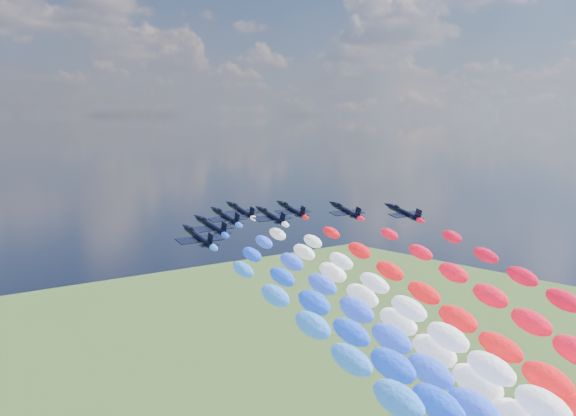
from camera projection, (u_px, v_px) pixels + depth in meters
jet_0 at (198, 237)px, 129.86m from camera, size 9.15×12.22×5.39m
jet_1 at (211, 226)px, 142.88m from camera, size 9.26×12.30×5.39m
jet_2 at (226, 216)px, 156.00m from camera, size 8.70×11.90×5.39m
trail_2 at (454, 402)px, 111.81m from camera, size 6.75×118.86×48.01m
jet_3 at (271, 216)px, 156.89m from camera, size 8.98×12.10×5.39m
trail_3 at (515, 399)px, 112.70m from camera, size 6.75×118.86×48.01m
jet_4 at (241, 210)px, 166.06m from camera, size 8.84×12.00×5.39m
trail_4 at (456, 378)px, 121.88m from camera, size 6.75×118.86×48.01m
jet_5 at (292, 209)px, 167.77m from camera, size 8.90×12.05×5.39m
trail_5 at (522, 375)px, 123.58m from camera, size 6.75×118.86×48.01m
jet_6 at (346, 211)px, 165.83m from camera, size 8.99×12.11×5.39m
jet_7 at (404, 212)px, 162.55m from camera, size 9.00×12.12×5.39m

